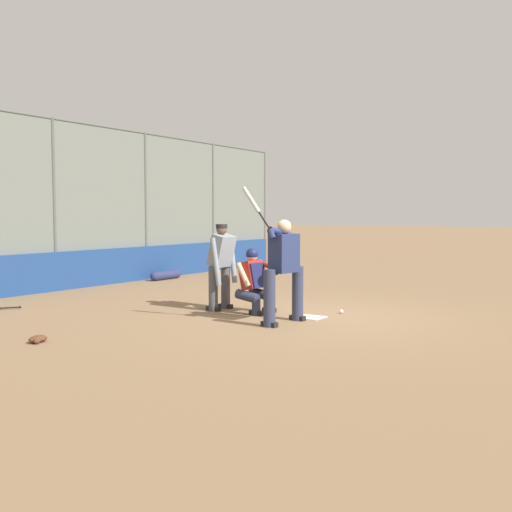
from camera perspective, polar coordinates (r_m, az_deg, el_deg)
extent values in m
plane|color=#846647|center=(10.50, 5.24, -5.86)|extent=(160.00, 160.00, 0.00)
cube|color=white|center=(10.50, 5.24, -5.83)|extent=(0.43, 0.43, 0.01)
cylinder|color=#515651|center=(21.71, 0.81, 4.60)|extent=(0.08, 0.08, 4.05)
cylinder|color=#515651|center=(19.22, -4.13, 4.67)|extent=(0.08, 0.08, 4.05)
cylinder|color=#515651|center=(16.91, -10.47, 4.71)|extent=(0.08, 0.08, 4.05)
cylinder|color=#515651|center=(14.88, -18.68, 4.67)|extent=(0.08, 0.08, 4.05)
cube|color=slate|center=(14.88, -18.68, 4.67)|extent=(18.27, 0.01, 4.05)
cylinder|color=#515651|center=(15.04, -18.85, 12.29)|extent=(18.27, 0.06, 0.06)
cube|color=navy|center=(14.86, -18.31, -1.40)|extent=(17.90, 0.18, 0.90)
cylinder|color=#2D334C|center=(10.16, 3.98, -3.57)|extent=(0.19, 0.19, 0.92)
cube|color=black|center=(10.22, 3.97, -5.90)|extent=(0.14, 0.29, 0.08)
cylinder|color=#2D334C|center=(9.55, 1.28, -4.05)|extent=(0.19, 0.19, 0.92)
cube|color=black|center=(9.62, 1.28, -6.52)|extent=(0.14, 0.29, 0.08)
cube|color=navy|center=(9.78, 2.69, 0.27)|extent=(0.53, 0.34, 0.63)
sphere|color=tan|center=(9.76, 2.70, 2.81)|extent=(0.23, 0.23, 0.23)
cylinder|color=navy|center=(9.78, 2.57, 2.18)|extent=(0.64, 0.23, 0.24)
cylinder|color=navy|center=(9.54, 1.46, 2.14)|extent=(0.11, 0.15, 0.17)
sphere|color=black|center=(9.55, 1.34, 2.54)|extent=(0.04, 0.04, 0.04)
cylinder|color=black|center=(9.56, 0.80, 3.38)|extent=(0.12, 0.19, 0.30)
cylinder|color=#B7BCC1|center=(9.58, -0.47, 5.38)|extent=(0.20, 0.30, 0.42)
cylinder|color=#2D334C|center=(11.01, 1.27, -4.59)|extent=(0.15, 0.15, 0.30)
cylinder|color=#2D334C|center=(11.10, 0.43, -3.62)|extent=(0.20, 0.47, 0.24)
cube|color=black|center=(11.02, 1.27, -5.17)|extent=(0.11, 0.26, 0.08)
cylinder|color=#2D334C|center=(10.68, 0.02, -4.85)|extent=(0.15, 0.15, 0.30)
cylinder|color=#2D334C|center=(10.77, -0.84, -3.85)|extent=(0.20, 0.47, 0.24)
cube|color=black|center=(10.70, 0.02, -5.45)|extent=(0.11, 0.26, 0.08)
cube|color=maroon|center=(10.92, -0.38, -1.81)|extent=(0.46, 0.37, 0.55)
cube|color=#191E47|center=(10.83, 0.24, -1.86)|extent=(0.40, 0.15, 0.46)
sphere|color=tan|center=(10.89, -0.38, 0.00)|extent=(0.20, 0.20, 0.20)
sphere|color=#191E47|center=(10.88, -0.38, 0.19)|extent=(0.23, 0.23, 0.23)
cylinder|color=maroon|center=(10.89, 1.16, -0.93)|extent=(0.31, 0.52, 0.16)
ellipsoid|color=black|center=(10.68, 1.91, -1.21)|extent=(0.30, 0.11, 0.24)
cylinder|color=tan|center=(10.70, -1.23, -1.79)|extent=(0.10, 0.31, 0.44)
cylinder|color=#4C4C51|center=(11.45, -2.92, -2.94)|extent=(0.17, 0.17, 0.83)
cube|color=black|center=(11.50, -2.91, -4.79)|extent=(0.11, 0.28, 0.08)
cylinder|color=#4C4C51|center=(11.15, -4.10, -3.13)|extent=(0.17, 0.17, 0.83)
cube|color=black|center=(11.21, -4.09, -5.03)|extent=(0.11, 0.28, 0.08)
cube|color=gray|center=(11.20, -3.28, 0.54)|extent=(0.45, 0.40, 0.63)
sphere|color=brown|center=(11.19, -3.29, 2.57)|extent=(0.21, 0.21, 0.21)
cylinder|color=black|center=(11.18, -3.29, 2.86)|extent=(0.22, 0.22, 0.07)
cylinder|color=gray|center=(11.38, -2.24, -0.37)|extent=(0.14, 0.24, 0.88)
cylinder|color=gray|center=(10.97, -3.85, -0.54)|extent=(0.14, 0.24, 0.88)
sphere|color=black|center=(12.26, -21.55, -4.55)|extent=(0.04, 0.04, 0.04)
cylinder|color=black|center=(12.26, -22.36, -4.57)|extent=(0.30, 0.22, 0.03)
ellipsoid|color=#56331E|center=(9.00, -20.06, -7.43)|extent=(0.28, 0.18, 0.10)
ellipsoid|color=#56331E|center=(8.89, -20.14, -7.60)|extent=(0.10, 0.08, 0.08)
sphere|color=white|center=(10.99, 8.13, -5.25)|extent=(0.07, 0.07, 0.07)
cylinder|color=navy|center=(16.69, -8.58, -1.80)|extent=(0.90, 0.25, 0.25)
sphere|color=navy|center=(17.02, -7.56, -1.68)|extent=(0.24, 0.24, 0.24)
sphere|color=navy|center=(16.36, -9.64, -1.93)|extent=(0.24, 0.24, 0.24)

